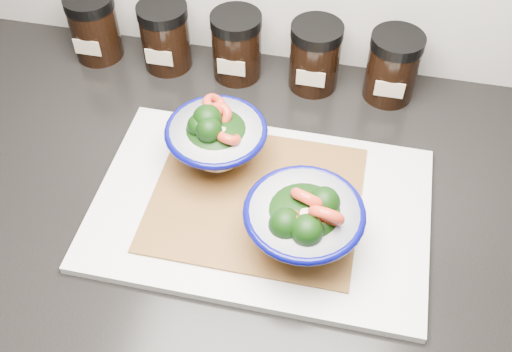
% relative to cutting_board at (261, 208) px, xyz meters
% --- Properties ---
extents(cabinet, '(3.43, 0.58, 0.86)m').
position_rel_cutting_board_xyz_m(cabinet, '(-0.17, 0.04, -0.48)').
color(cabinet, black).
rests_on(cabinet, ground).
extents(countertop, '(3.50, 0.60, 0.04)m').
position_rel_cutting_board_xyz_m(countertop, '(-0.17, 0.04, -0.03)').
color(countertop, black).
rests_on(countertop, cabinet).
extents(cutting_board, '(0.45, 0.30, 0.01)m').
position_rel_cutting_board_xyz_m(cutting_board, '(0.00, 0.00, 0.00)').
color(cutting_board, silver).
rests_on(cutting_board, countertop).
extents(bamboo_mat, '(0.28, 0.24, 0.00)m').
position_rel_cutting_board_xyz_m(bamboo_mat, '(-0.01, 0.01, 0.01)').
color(bamboo_mat, '#98642D').
rests_on(bamboo_mat, cutting_board).
extents(bowl_left, '(0.14, 0.14, 0.10)m').
position_rel_cutting_board_xyz_m(bowl_left, '(-0.08, 0.06, 0.05)').
color(bowl_left, white).
rests_on(bowl_left, bamboo_mat).
extents(bowl_right, '(0.15, 0.15, 0.11)m').
position_rel_cutting_board_xyz_m(bowl_right, '(0.06, -0.05, 0.06)').
color(bowl_right, white).
rests_on(bowl_right, bamboo_mat).
extents(spice_jar_a, '(0.08, 0.08, 0.11)m').
position_rel_cutting_board_xyz_m(spice_jar_a, '(-0.34, 0.28, 0.05)').
color(spice_jar_a, black).
rests_on(spice_jar_a, countertop).
extents(spice_jar_b, '(0.08, 0.08, 0.11)m').
position_rel_cutting_board_xyz_m(spice_jar_b, '(-0.22, 0.28, 0.05)').
color(spice_jar_b, black).
rests_on(spice_jar_b, countertop).
extents(spice_jar_c, '(0.08, 0.08, 0.11)m').
position_rel_cutting_board_xyz_m(spice_jar_c, '(-0.10, 0.28, 0.05)').
color(spice_jar_c, black).
rests_on(spice_jar_c, countertop).
extents(spice_jar_d, '(0.08, 0.08, 0.11)m').
position_rel_cutting_board_xyz_m(spice_jar_d, '(0.03, 0.28, 0.05)').
color(spice_jar_d, black).
rests_on(spice_jar_d, countertop).
extents(spice_jar_e, '(0.08, 0.08, 0.11)m').
position_rel_cutting_board_xyz_m(spice_jar_e, '(0.15, 0.28, 0.05)').
color(spice_jar_e, black).
rests_on(spice_jar_e, countertop).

